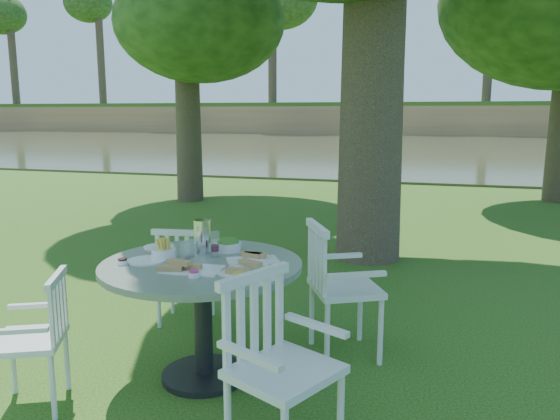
# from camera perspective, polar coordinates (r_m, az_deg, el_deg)

# --- Properties ---
(ground) EXTENTS (140.00, 140.00, 0.00)m
(ground) POSITION_cam_1_polar(r_m,az_deg,el_deg) (5.04, -0.65, -9.96)
(ground) COLOR #1B400D
(ground) RESTS_ON ground
(table) EXTENTS (1.28, 1.28, 0.79)m
(table) POSITION_cam_1_polar(r_m,az_deg,el_deg) (3.58, -8.13, -8.04)
(table) COLOR black
(table) RESTS_ON ground
(chair_ne) EXTENTS (0.63, 0.64, 0.97)m
(chair_ne) POSITION_cam_1_polar(r_m,az_deg,el_deg) (3.90, 5.50, -7.23)
(chair_ne) COLOR silver
(chair_ne) RESTS_ON ground
(chair_nw) EXTENTS (0.47, 0.44, 0.82)m
(chair_nw) POSITION_cam_1_polar(r_m,az_deg,el_deg) (4.52, -10.19, -6.03)
(chair_nw) COLOR silver
(chair_nw) RESTS_ON ground
(chair_sw) EXTENTS (0.52, 0.53, 0.80)m
(chair_sw) POSITION_cam_1_polar(r_m,az_deg,el_deg) (3.56, -23.54, -11.44)
(chair_sw) COLOR silver
(chair_sw) RESTS_ON ground
(chair_se) EXTENTS (0.61, 0.63, 0.95)m
(chair_se) POSITION_cam_1_polar(r_m,az_deg,el_deg) (2.79, -0.99, -14.69)
(chair_se) COLOR silver
(chair_se) RESTS_ON ground
(tableware) EXTENTS (1.15, 0.76, 0.23)m
(tableware) POSITION_cam_1_polar(r_m,az_deg,el_deg) (3.61, -8.14, -4.28)
(tableware) COLOR white
(tableware) RESTS_ON table
(river) EXTENTS (100.00, 28.00, 0.12)m
(river) POSITION_cam_1_polar(r_m,az_deg,el_deg) (27.61, 13.62, 6.29)
(river) COLOR #343821
(river) RESTS_ON ground
(far_bank) EXTENTS (100.00, 18.00, 15.20)m
(far_bank) POSITION_cam_1_polar(r_m,az_deg,el_deg) (45.98, 15.62, 16.69)
(far_bank) COLOR #987247
(far_bank) RESTS_ON ground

